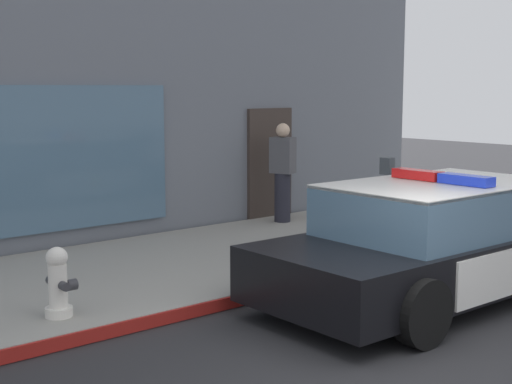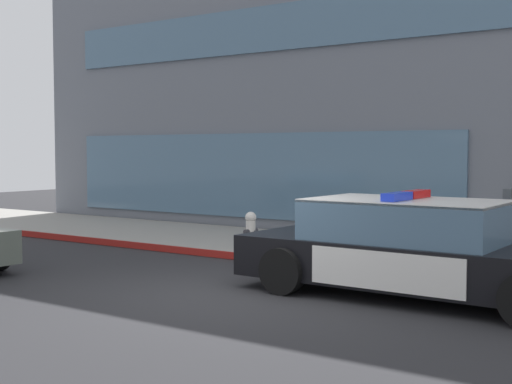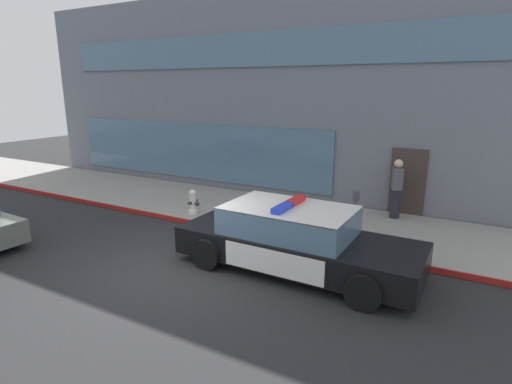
% 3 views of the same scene
% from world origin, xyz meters
% --- Properties ---
extents(ground, '(48.00, 48.00, 0.00)m').
position_xyz_m(ground, '(0.00, 0.00, 0.00)').
color(ground, '#262628').
extents(sidewalk, '(48.00, 3.57, 0.15)m').
position_xyz_m(sidewalk, '(0.00, 4.36, 0.07)').
color(sidewalk, gray).
rests_on(sidewalk, ground).
extents(curb_red_paint, '(28.80, 0.04, 0.14)m').
position_xyz_m(curb_red_paint, '(0.00, 2.56, 0.08)').
color(curb_red_paint, maroon).
rests_on(curb_red_paint, ground).
extents(police_cruiser, '(5.17, 2.14, 1.49)m').
position_xyz_m(police_cruiser, '(2.27, 1.33, 0.68)').
color(police_cruiser, black).
rests_on(police_cruiser, ground).
extents(fire_hydrant, '(0.34, 0.39, 0.73)m').
position_xyz_m(fire_hydrant, '(-1.81, 3.11, 0.50)').
color(fire_hydrant, silver).
rests_on(fire_hydrant, sidewalk).
extents(pedestrian_on_sidewalk, '(0.38, 0.46, 1.71)m').
position_xyz_m(pedestrian_on_sidewalk, '(3.53, 5.60, 1.01)').
color(pedestrian_on_sidewalk, '#23232D').
rests_on(pedestrian_on_sidewalk, sidewalk).
extents(parking_meter, '(0.12, 0.18, 1.34)m').
position_xyz_m(parking_meter, '(3.10, 2.94, 1.08)').
color(parking_meter, slate).
rests_on(parking_meter, sidewalk).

